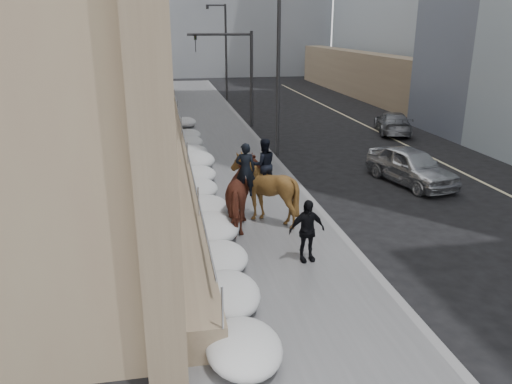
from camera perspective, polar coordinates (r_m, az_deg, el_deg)
ground at (r=12.23m, az=3.74°, el=-12.81°), size 140.00×140.00×0.00m
sidewalk at (r=21.23m, az=-2.82°, el=1.29°), size 5.00×80.00×0.12m
curb at (r=21.71m, az=4.04°, el=1.66°), size 0.24×80.00×0.12m
lane_line at (r=24.85m, az=21.95°, el=2.38°), size 0.15×70.00×0.01m
streetlight_mid at (r=24.76m, az=2.20°, el=14.44°), size 1.71×0.24×8.00m
streetlight_far at (r=44.46m, az=-3.66°, el=16.24°), size 1.71×0.24×8.00m
traffic_signal at (r=32.53m, az=-2.17°, el=14.40°), size 4.10×0.22×6.00m
snow_bank at (r=19.18m, az=-6.28°, el=0.57°), size 1.70×18.10×0.76m
mounted_horse_left at (r=15.87m, az=-1.32°, el=-0.16°), size 1.64×2.76×2.75m
mounted_horse_right at (r=16.35m, az=0.95°, el=0.65°), size 1.98×2.19×2.78m
pedestrian at (r=13.76m, az=5.83°, el=-4.42°), size 1.09×0.56×1.78m
car_silver at (r=21.83m, az=17.30°, el=2.87°), size 2.73×4.77×1.53m
car_grey at (r=32.02m, az=15.34°, el=7.65°), size 3.02×4.84×1.31m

